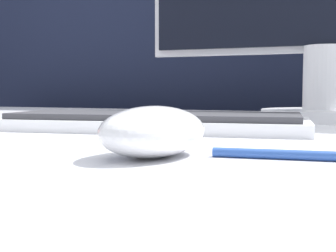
% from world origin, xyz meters
% --- Properties ---
extents(partition_panel, '(5.00, 0.03, 1.34)m').
position_xyz_m(partition_panel, '(0.00, 0.72, 0.67)').
color(partition_panel, black).
rests_on(partition_panel, ground_plane).
extents(computer_mouse_near, '(0.09, 0.12, 0.04)m').
position_xyz_m(computer_mouse_near, '(-0.07, -0.26, 0.75)').
color(computer_mouse_near, silver).
rests_on(computer_mouse_near, desk).
extents(keyboard, '(0.42, 0.20, 0.02)m').
position_xyz_m(keyboard, '(-0.16, -0.03, 0.74)').
color(keyboard, silver).
rests_on(keyboard, desk).
extents(pen, '(0.16, 0.02, 0.01)m').
position_xyz_m(pen, '(0.06, -0.24, 0.73)').
color(pen, '#284C9E').
rests_on(pen, desk).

